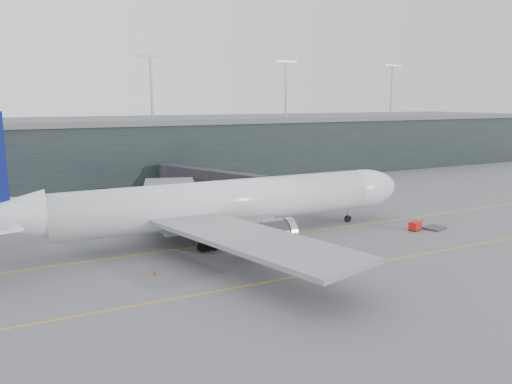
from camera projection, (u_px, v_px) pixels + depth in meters
name	position (u px, v px, depth m)	size (l,w,h in m)	color
ground	(208.00, 237.00, 72.54)	(320.00, 320.00, 0.00)	#545459
taxiline_a	(218.00, 244.00, 69.01)	(160.00, 0.25, 0.02)	gold
taxiline_b	(272.00, 281.00, 54.90)	(160.00, 0.25, 0.02)	gold
taxiline_lead_main	(195.00, 207.00, 92.35)	(0.25, 60.00, 0.02)	gold
terminal	(123.00, 149.00, 122.29)	(240.00, 36.00, 29.00)	black
main_aircraft	(219.00, 204.00, 70.62)	(65.31, 61.64, 18.38)	silver
jet_bridge	(241.00, 178.00, 97.07)	(19.66, 44.16, 6.18)	#2B2A2F
gse_cart	(415.00, 226.00, 75.93)	(2.29, 1.87, 1.35)	red
baggage_dolly	(434.00, 228.00, 76.93)	(3.18, 2.54, 0.32)	#36373B
uld_a	(165.00, 218.00, 79.14)	(2.59, 2.23, 2.08)	#343439
uld_b	(165.00, 215.00, 81.87)	(2.30, 1.96, 1.89)	#343439
uld_c	(181.00, 214.00, 81.96)	(2.64, 2.31, 2.06)	#343439
cone_nose	(423.00, 219.00, 81.77)	(0.38, 0.38, 0.61)	#D2510B
cone_wing_stbd	(333.00, 261.00, 60.46)	(0.48, 0.48, 0.76)	orange
cone_wing_port	(249.00, 213.00, 86.05)	(0.43, 0.43, 0.68)	red
cone_tail	(154.00, 273.00, 56.63)	(0.40, 0.40, 0.64)	red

